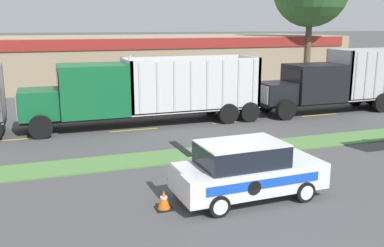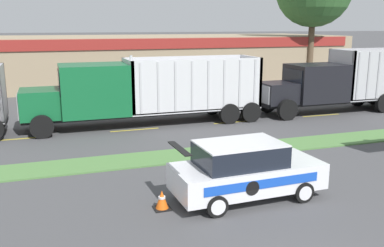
{
  "view_description": "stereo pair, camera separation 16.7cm",
  "coord_description": "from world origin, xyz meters",
  "px_view_note": "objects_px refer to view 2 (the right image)",
  "views": [
    {
      "loc": [
        -4.58,
        -5.33,
        5.05
      ],
      "look_at": [
        0.86,
        10.17,
        1.25
      ],
      "focal_mm": 40.0,
      "sensor_mm": 36.0,
      "label": 1
    },
    {
      "loc": [
        -4.42,
        -5.38,
        5.05
      ],
      "look_at": [
        0.86,
        10.17,
        1.25
      ],
      "focal_mm": 40.0,
      "sensor_mm": 36.0,
      "label": 2
    }
  ],
  "objects_px": {
    "dump_truck_lead": "(121,94)",
    "dump_truck_trail": "(335,85)",
    "rally_car": "(245,170)",
    "traffic_cone": "(162,200)"
  },
  "relations": [
    {
      "from": "dump_truck_lead",
      "to": "dump_truck_trail",
      "type": "distance_m",
      "value": 12.53
    },
    {
      "from": "rally_car",
      "to": "traffic_cone",
      "type": "height_order",
      "value": "rally_car"
    },
    {
      "from": "traffic_cone",
      "to": "rally_car",
      "type": "bearing_deg",
      "value": -0.66
    },
    {
      "from": "traffic_cone",
      "to": "dump_truck_lead",
      "type": "bearing_deg",
      "value": 86.44
    },
    {
      "from": "dump_truck_lead",
      "to": "rally_car",
      "type": "distance_m",
      "value": 10.7
    },
    {
      "from": "dump_truck_lead",
      "to": "dump_truck_trail",
      "type": "xyz_separation_m",
      "value": [
        12.52,
        -0.38,
        -0.08
      ]
    },
    {
      "from": "dump_truck_trail",
      "to": "traffic_cone",
      "type": "height_order",
      "value": "dump_truck_trail"
    },
    {
      "from": "rally_car",
      "to": "traffic_cone",
      "type": "distance_m",
      "value": 2.61
    },
    {
      "from": "rally_car",
      "to": "traffic_cone",
      "type": "bearing_deg",
      "value": 179.34
    },
    {
      "from": "dump_truck_lead",
      "to": "rally_car",
      "type": "bearing_deg",
      "value": -79.84
    }
  ]
}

